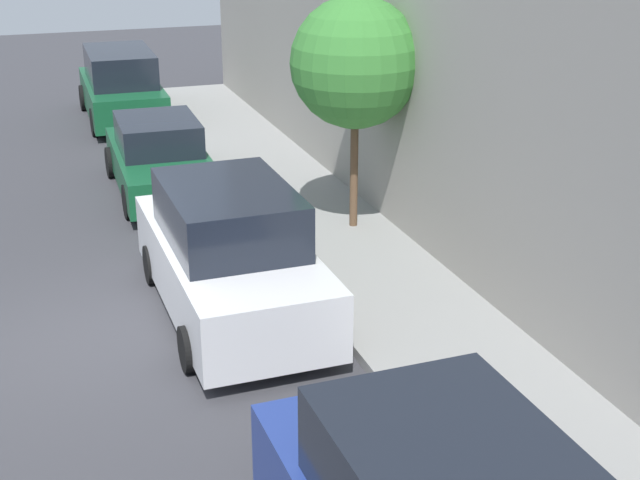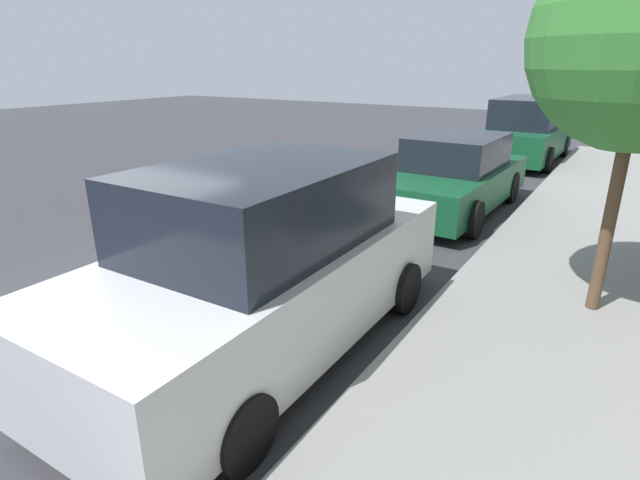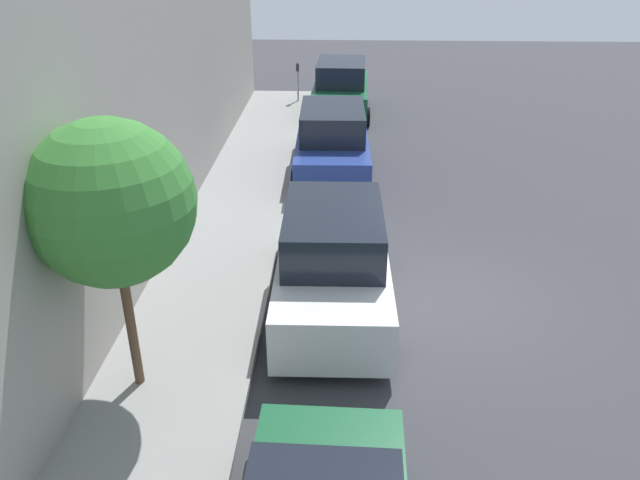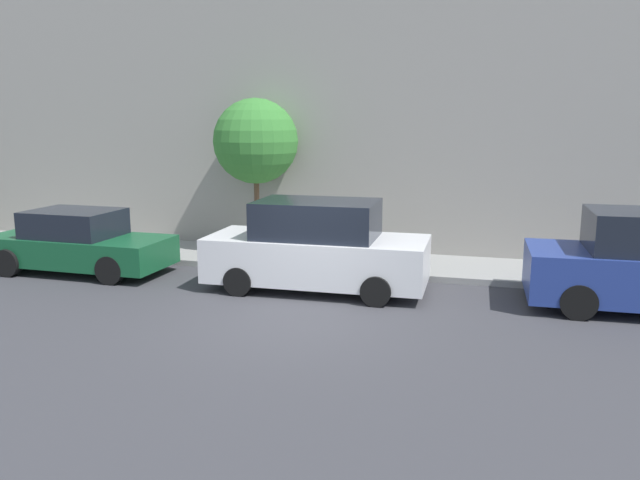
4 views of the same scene
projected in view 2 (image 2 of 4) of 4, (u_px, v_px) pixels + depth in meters
The scene contains 5 objects.
ground_plane at pixel (118, 301), 6.43m from camera, with size 60.00×60.00×0.00m, color #38383D.
sidewalk at pixel (488, 434), 4.03m from camera, with size 2.41×32.00×0.15m.
parked_suv_third at pixel (265, 264), 5.16m from camera, with size 2.08×4.82×1.98m.
parked_sedan_fourth at pixel (454, 177), 10.06m from camera, with size 1.92×4.55×1.54m.
parked_minivan_fifth at pixel (527, 131), 15.17m from camera, with size 2.02×4.94×1.90m.
Camera 2 is at (5.31, -3.48, 2.91)m, focal length 28.00 mm.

